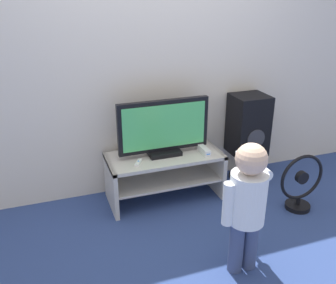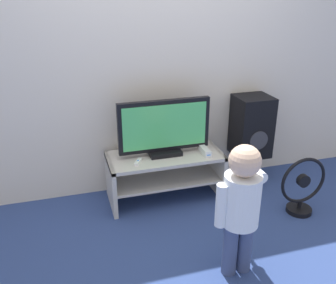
{
  "view_description": "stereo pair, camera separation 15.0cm",
  "coord_description": "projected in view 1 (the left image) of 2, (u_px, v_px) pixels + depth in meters",
  "views": [
    {
      "loc": [
        -0.98,
        -2.63,
        1.84
      ],
      "look_at": [
        0.0,
        0.14,
        0.6
      ],
      "focal_mm": 40.0,
      "sensor_mm": 36.0,
      "label": 1
    },
    {
      "loc": [
        -0.84,
        -2.68,
        1.84
      ],
      "look_at": [
        0.0,
        0.14,
        0.6
      ],
      "focal_mm": 40.0,
      "sensor_mm": 36.0,
      "label": 2
    }
  ],
  "objects": [
    {
      "name": "floor_fan",
      "position": [
        301.0,
        185.0,
        3.24
      ],
      "size": [
        0.42,
        0.22,
        0.52
      ],
      "color": "black",
      "rests_on": "ground_plane"
    },
    {
      "name": "wall_back",
      "position": [
        153.0,
        51.0,
        3.27
      ],
      "size": [
        10.0,
        0.06,
        2.6
      ],
      "color": "silver",
      "rests_on": "ground_plane"
    },
    {
      "name": "tv_stand",
      "position": [
        165.0,
        169.0,
        3.39
      ],
      "size": [
        1.03,
        0.46,
        0.43
      ],
      "color": "beige",
      "rests_on": "ground_plane"
    },
    {
      "name": "child",
      "position": [
        247.0,
        198.0,
        2.42
      ],
      "size": [
        0.36,
        0.52,
        0.95
      ],
      "color": "#3F4C72",
      "rests_on": "ground_plane"
    },
    {
      "name": "ground_plane",
      "position": [
        173.0,
        210.0,
        3.3
      ],
      "size": [
        16.0,
        16.0,
        0.0
      ],
      "primitive_type": "plane",
      "color": "navy"
    },
    {
      "name": "speaker_tower",
      "position": [
        248.0,
        127.0,
        3.65
      ],
      "size": [
        0.34,
        0.32,
        0.87
      ],
      "color": "black",
      "rests_on": "ground_plane"
    },
    {
      "name": "television",
      "position": [
        164.0,
        128.0,
        3.26
      ],
      "size": [
        0.82,
        0.2,
        0.5
      ],
      "color": "black",
      "rests_on": "tv_stand"
    },
    {
      "name": "game_console",
      "position": [
        204.0,
        150.0,
        3.36
      ],
      "size": [
        0.05,
        0.19,
        0.06
      ],
      "color": "white",
      "rests_on": "tv_stand"
    },
    {
      "name": "remote_primary",
      "position": [
        138.0,
        162.0,
        3.17
      ],
      "size": [
        0.09,
        0.13,
        0.03
      ],
      "color": "white",
      "rests_on": "tv_stand"
    }
  ]
}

